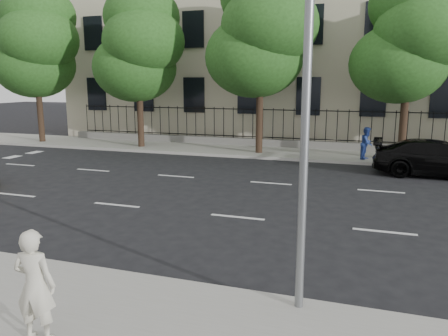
{
  "coord_description": "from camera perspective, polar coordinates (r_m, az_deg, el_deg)",
  "views": [
    {
      "loc": [
        3.42,
        -9.09,
        3.85
      ],
      "look_at": [
        -0.58,
        3.0,
        1.32
      ],
      "focal_mm": 35.0,
      "sensor_mm": 36.0,
      "label": 1
    }
  ],
  "objects": [
    {
      "name": "tree_b",
      "position": [
        25.72,
        -10.95,
        15.49
      ],
      "size": [
        5.53,
        5.12,
        8.97
      ],
      "color": "#382619",
      "rests_on": "far_sidewalk"
    },
    {
      "name": "masonry_building",
      "position": [
        32.63,
        12.85,
        20.09
      ],
      "size": [
        34.6,
        12.11,
        18.5
      ],
      "color": "beige",
      "rests_on": "ground"
    },
    {
      "name": "iron_fence",
      "position": [
        25.23,
        10.38,
        3.77
      ],
      "size": [
        30.0,
        0.5,
        2.2
      ],
      "color": "slate",
      "rests_on": "far_sidewalk"
    },
    {
      "name": "lane_markings",
      "position": [
        14.77,
        4.27,
        -3.88
      ],
      "size": [
        49.6,
        4.62,
        0.01
      ],
      "primitive_type": null,
      "color": "silver",
      "rests_on": "ground"
    },
    {
      "name": "tree_d",
      "position": [
        22.6,
        23.21,
        15.42
      ],
      "size": [
        5.34,
        4.94,
        8.84
      ],
      "color": "#382619",
      "rests_on": "far_sidewalk"
    },
    {
      "name": "woman_near",
      "position": [
        6.99,
        -23.47,
        -13.9
      ],
      "size": [
        0.67,
        0.49,
        1.68
      ],
      "primitive_type": "imported",
      "rotation": [
        0.0,
        0.0,
        3.3
      ],
      "color": "beige",
      "rests_on": "near_sidewalk"
    },
    {
      "name": "far_sidewalk",
      "position": [
        23.64,
        9.75,
        1.9
      ],
      "size": [
        60.0,
        4.0,
        0.15
      ],
      "primitive_type": "cube",
      "color": "gray",
      "rests_on": "ground"
    },
    {
      "name": "pedestrian_far",
      "position": [
        22.11,
        18.15,
        3.09
      ],
      "size": [
        0.8,
        0.91,
        1.56
      ],
      "primitive_type": "imported",
      "rotation": [
        0.0,
        0.0,
        1.24
      ],
      "color": "navy",
      "rests_on": "far_sidewalk"
    },
    {
      "name": "ground",
      "position": [
        10.45,
        -2.21,
        -10.4
      ],
      "size": [
        120.0,
        120.0,
        0.0
      ],
      "primitive_type": "plane",
      "color": "black",
      "rests_on": "ground"
    },
    {
      "name": "tree_a",
      "position": [
        29.75,
        -23.24,
        14.76
      ],
      "size": [
        5.71,
        5.31,
        9.39
      ],
      "color": "#382619",
      "rests_on": "far_sidewalk"
    },
    {
      "name": "tree_c",
      "position": [
        23.23,
        5.02,
        17.53
      ],
      "size": [
        5.89,
        5.5,
        9.8
      ],
      "color": "#382619",
      "rests_on": "far_sidewalk"
    },
    {
      "name": "black_sedan",
      "position": [
        19.93,
        26.23,
        1.13
      ],
      "size": [
        5.23,
        2.27,
        1.5
      ],
      "primitive_type": "imported",
      "rotation": [
        0.0,
        0.0,
        1.54
      ],
      "color": "black",
      "rests_on": "ground"
    }
  ]
}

